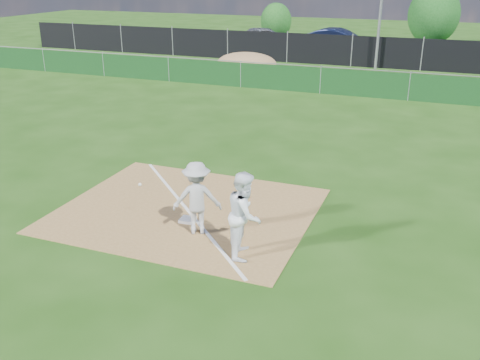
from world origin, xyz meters
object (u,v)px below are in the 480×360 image
play_at_first (197,198)px  tree_left (276,21)px  runner (245,214)px  car_mid (339,41)px  first_base (188,220)px  car_right (473,52)px  tree_mid (434,15)px  car_left (266,37)px

play_at_first → tree_left: tree_left is taller
runner → car_mid: 28.26m
first_base → tree_left: bearing=104.2°
runner → tree_left: size_ratio=0.62×
play_at_first → car_right: (6.07, 27.10, -0.21)m
first_base → tree_left: size_ratio=0.11×
tree_left → car_right: bearing=-21.9°
runner → tree_mid: size_ratio=0.41×
tree_left → first_base: bearing=-75.8°
tree_mid → tree_left: bearing=-175.8°
car_right → car_mid: bearing=98.3°
car_left → car_right: bearing=-115.1°
play_at_first → tree_mid: 34.09m
first_base → car_right: (6.53, 26.69, 0.58)m
runner → first_base: bearing=49.2°
car_right → tree_mid: tree_mid is taller
play_at_first → car_left: 29.46m
play_at_first → car_mid: car_mid is taller
runner → car_right: size_ratio=0.42×
car_mid → tree_mid: (5.67, 6.41, 1.42)m
car_right → tree_left: (-14.76, 5.93, 0.87)m
runner → tree_mid: (1.90, 34.42, 1.36)m
first_base → car_mid: car_mid is taller
runner → tree_mid: 34.50m
play_at_first → car_right: 27.77m
first_base → runner: runner is taller
play_at_first → car_left: size_ratio=0.46×
car_mid → runner: bearing=-168.2°
play_at_first → tree_mid: (3.22, 33.91, 1.42)m
tree_mid → car_right: bearing=-67.3°
play_at_first → tree_left: bearing=104.7°
car_mid → car_right: bearing=-88.6°
runner → tree_left: (-10.01, 33.55, 0.61)m
car_mid → tree_mid: bearing=-37.4°
car_right → tree_mid: bearing=33.7°
car_left → runner: bearing=177.9°
runner → car_mid: runner is taller
first_base → car_right: 27.48m
runner → car_right: runner is taller
runner → car_right: 28.02m
first_base → play_at_first: size_ratio=0.16×
play_at_first → car_mid: 27.60m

